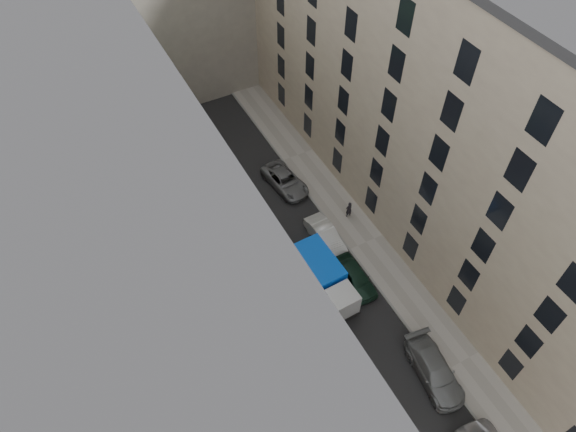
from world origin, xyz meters
TOP-DOWN VIEW (x-y plane):
  - ground at (0.00, 0.00)m, footprint 120.00×120.00m
  - road_surface at (0.00, 0.00)m, footprint 8.00×44.00m
  - sidewalk_left at (-5.50, 0.00)m, footprint 3.00×44.00m
  - sidewalk_right at (5.50, 0.00)m, footprint 3.00×44.00m
  - building_left at (-11.00, 0.00)m, footprint 8.00×44.00m
  - building_right at (11.00, 0.00)m, footprint 8.00×44.00m
  - tarp_truck at (0.38, -2.09)m, footprint 2.53×5.99m
  - car_left_2 at (-2.80, -5.87)m, footprint 2.47×5.08m
  - car_left_3 at (-3.60, -0.20)m, footprint 2.59×5.01m
  - car_left_4 at (-3.20, 3.40)m, footprint 1.60×3.84m
  - car_left_5 at (-2.80, 11.00)m, footprint 2.07×4.29m
  - car_left_6 at (-2.93, 14.60)m, footprint 2.53×5.22m
  - car_right_1 at (3.41, -10.80)m, footprint 2.73×5.32m
  - car_right_2 at (2.80, -2.60)m, footprint 1.73×4.17m
  - car_right_3 at (2.80, 1.60)m, footprint 1.58×4.30m
  - car_right_4 at (2.80, 8.27)m, footprint 2.78×5.02m
  - tree_near at (-4.55, -12.28)m, footprint 5.25×4.97m
  - tree_mid at (-4.50, 2.32)m, footprint 5.17×4.88m
  - tree_far at (-5.23, 14.87)m, footprint 5.65×5.43m
  - lamp_post at (-5.43, -2.99)m, footprint 0.36×0.36m
  - pedestrian at (5.68, 2.89)m, footprint 0.58×0.40m

SIDE VIEW (x-z plane):
  - ground at x=0.00m, z-range 0.00..0.00m
  - road_surface at x=0.00m, z-range 0.00..0.02m
  - sidewalk_left at x=-5.50m, z-range 0.00..0.15m
  - sidewalk_right at x=5.50m, z-range 0.00..0.15m
  - car_left_4 at x=-3.20m, z-range 0.00..1.30m
  - car_right_4 at x=2.80m, z-range 0.00..1.33m
  - car_left_5 at x=-2.80m, z-range 0.00..1.35m
  - car_left_3 at x=-3.60m, z-range 0.00..1.39m
  - car_left_2 at x=-2.80m, z-range 0.00..1.39m
  - car_right_3 at x=2.80m, z-range 0.00..1.41m
  - car_right_2 at x=2.80m, z-range 0.00..1.41m
  - car_left_6 at x=-2.93m, z-range 0.00..1.43m
  - car_right_1 at x=3.41m, z-range 0.00..1.48m
  - pedestrian at x=5.68m, z-range 0.15..1.70m
  - tarp_truck at x=0.38m, z-range 0.14..2.88m
  - lamp_post at x=-5.43m, z-range 0.88..6.95m
  - tree_mid at x=-4.50m, z-range 1.57..9.99m
  - tree_near at x=-4.55m, z-range 1.82..11.10m
  - tree_far at x=-5.23m, z-range 1.79..11.36m
  - building_left at x=-11.00m, z-range 0.00..20.00m
  - building_right at x=11.00m, z-range 0.00..20.00m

